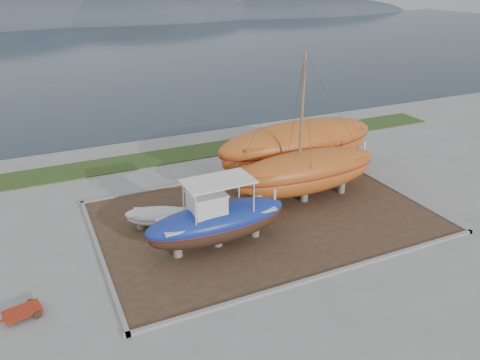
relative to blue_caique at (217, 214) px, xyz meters
name	(u,v)px	position (x,y,z in m)	size (l,w,h in m)	color
ground	(302,253)	(3.54, -2.35, -1.84)	(140.00, 140.00, 0.00)	gray
dirt_patch	(265,217)	(3.54, 1.65, -1.81)	(18.00, 12.00, 0.06)	#422D1E
curb_frame	(265,217)	(3.54, 1.65, -1.76)	(18.60, 12.60, 0.15)	gray
grass_strip	(195,152)	(3.54, 13.15, -1.80)	(44.00, 3.00, 0.08)	#284219
sea	(87,52)	(3.54, 67.65, -1.84)	(260.00, 100.00, 0.04)	#1B2B37
mountain_ridge	(56,23)	(3.54, 122.65, -1.84)	(200.00, 36.00, 20.00)	#333D49
blue_caique	(217,214)	(0.00, 0.00, 0.00)	(7.38, 2.31, 3.56)	navy
white_dinghy	(160,218)	(-2.10, 2.92, -1.22)	(3.76, 1.41, 1.13)	silver
orange_sailboat	(308,131)	(6.64, 2.45, 2.60)	(9.52, 2.81, 8.76)	#B6541C
orange_bare_hull	(298,151)	(8.01, 5.59, 0.11)	(11.51, 3.45, 3.77)	#B6541C
red_trailer	(23,313)	(-9.14, -1.55, -1.69)	(2.13, 1.06, 0.30)	#AC2913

